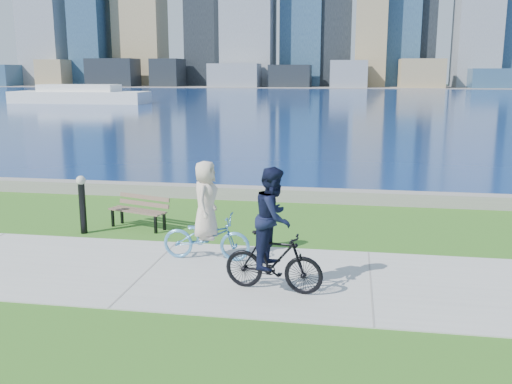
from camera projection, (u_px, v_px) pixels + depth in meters
ground at (371, 284)px, 9.76m from camera, size 320.00×320.00×0.00m
concrete_path at (371, 284)px, 9.76m from camera, size 80.00×3.50×0.02m
seawall at (365, 197)px, 15.71m from camera, size 90.00×0.50×0.35m
bay_water at (357, 98)px, 79.20m from camera, size 320.00×131.00×0.01m
far_shore at (356, 87)px, 135.13m from camera, size 320.00×30.00×0.12m
ferry_near at (80, 95)px, 65.10m from camera, size 15.59×4.45×2.12m
park_bench at (140, 208)px, 13.24m from camera, size 1.51×0.91×0.74m
bollard_lamp at (82, 201)px, 12.70m from camera, size 0.21×0.21×1.32m
cyclist_woman at (206, 223)px, 10.87m from camera, size 0.61×1.71×1.92m
cyclist_man at (274, 240)px, 9.25m from camera, size 0.74×1.72×2.07m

